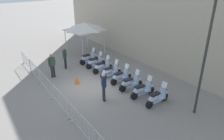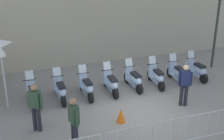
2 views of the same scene
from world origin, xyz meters
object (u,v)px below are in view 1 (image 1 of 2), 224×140
(barrier_segment_4, at_px, (80,123))
(barrier_segment_0, at_px, (26,61))
(barrier_segment_2, at_px, (46,84))
(traffic_cone, at_px, (77,80))
(street_lamp, at_px, (207,46))
(barrier_segment_1, at_px, (35,71))
(motorcycle_2, at_px, (102,67))
(motorcycle_1, at_px, (95,62))
(motorcycle_4, at_px, (120,77))
(officer_mid_plaza, at_px, (104,85))
(canopy_tent, at_px, (84,27))
(officer_by_barriers, at_px, (52,64))
(motorcycle_0, at_px, (88,58))
(motorcycle_6, at_px, (142,90))
(motorcycle_3, at_px, (110,71))
(barrier_segment_3, at_px, (60,100))
(motorcycle_7, at_px, (156,98))
(motorcycle_5, at_px, (130,83))
(officer_near_row_end, at_px, (65,57))

(barrier_segment_4, bearing_deg, barrier_segment_0, 170.37)
(barrier_segment_2, height_order, traffic_cone, barrier_segment_2)
(street_lamp, bearing_deg, barrier_segment_1, -157.85)
(motorcycle_2, relative_size, street_lamp, 0.28)
(motorcycle_1, height_order, motorcycle_4, same)
(officer_mid_plaza, relative_size, canopy_tent, 0.59)
(street_lamp, distance_m, officer_by_barriers, 9.87)
(motorcycle_0, bearing_deg, street_lamp, -2.61)
(motorcycle_2, distance_m, motorcycle_6, 4.35)
(barrier_segment_2, height_order, officer_mid_plaza, officer_mid_plaza)
(motorcycle_0, xyz_separation_m, motorcycle_3, (3.20, -0.59, 0.00))
(motorcycle_3, xyz_separation_m, barrier_segment_4, (3.24, -4.98, 0.07))
(barrier_segment_2, bearing_deg, barrier_segment_4, -9.63)
(barrier_segment_0, bearing_deg, barrier_segment_3, -9.63)
(street_lamp, bearing_deg, motorcycle_1, 178.27)
(motorcycle_0, height_order, motorcycle_2, same)
(officer_mid_plaza, height_order, canopy_tent, canopy_tent)
(motorcycle_4, xyz_separation_m, barrier_segment_2, (-2.43, -4.10, 0.07))
(motorcycle_3, relative_size, motorcycle_4, 1.00)
(motorcycle_7, xyz_separation_m, officer_by_barriers, (-7.18, -2.21, 0.53))
(barrier_segment_3, distance_m, barrier_segment_4, 2.32)
(barrier_segment_3, height_order, canopy_tent, canopy_tent)
(officer_by_barriers, bearing_deg, motorcycle_5, 26.43)
(barrier_segment_2, bearing_deg, officer_by_barriers, 138.38)
(canopy_tent, bearing_deg, motorcycle_2, -23.39)
(barrier_segment_3, relative_size, officer_near_row_end, 1.27)
(barrier_segment_0, relative_size, barrier_segment_3, 1.00)
(barrier_segment_1, distance_m, barrier_segment_4, 6.96)
(motorcycle_6, height_order, barrier_segment_0, motorcycle_6)
(barrier_segment_0, xyz_separation_m, canopy_tent, (0.46, 5.51, 1.99))
(motorcycle_6, xyz_separation_m, barrier_segment_4, (0.02, -4.45, 0.07))
(motorcycle_1, bearing_deg, motorcycle_0, 170.63)
(motorcycle_0, xyz_separation_m, barrier_segment_2, (1.87, -4.79, 0.07))
(motorcycle_0, bearing_deg, officer_mid_plaza, -29.94)
(motorcycle_7, relative_size, street_lamp, 0.28)
(motorcycle_7, bearing_deg, barrier_segment_1, -158.15)
(motorcycle_1, height_order, motorcycle_6, same)
(motorcycle_7, bearing_deg, officer_mid_plaza, -143.75)
(motorcycle_0, height_order, barrier_segment_1, motorcycle_0)
(motorcycle_4, relative_size, barrier_segment_2, 0.78)
(street_lamp, relative_size, officer_near_row_end, 3.51)
(officer_near_row_end, bearing_deg, motorcycle_2, 30.65)
(barrier_segment_4, bearing_deg, motorcycle_3, 123.03)
(barrier_segment_1, bearing_deg, motorcycle_7, 21.85)
(motorcycle_3, relative_size, barrier_segment_2, 0.78)
(barrier_segment_3, bearing_deg, motorcycle_7, 49.66)
(motorcycle_4, xyz_separation_m, motorcycle_5, (1.05, -0.25, 0.00))
(barrier_segment_2, xyz_separation_m, traffic_cone, (0.48, 1.96, -0.25))
(motorcycle_5, xyz_separation_m, traffic_cone, (-3.00, -1.89, -0.18))
(motorcycle_7, xyz_separation_m, officer_near_row_end, (-7.93, -0.69, 0.53))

